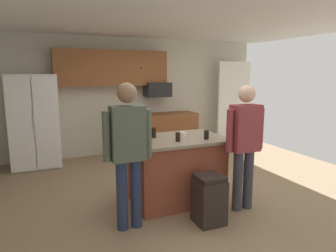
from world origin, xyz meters
TOP-DOWN VIEW (x-y plane):
  - floor at (0.00, 0.00)m, footprint 7.04×7.04m
  - ceiling at (0.00, 0.00)m, footprint 7.04×7.04m
  - back_wall at (0.00, 2.80)m, footprint 6.40×0.10m
  - french_door_window_panel at (2.60, 2.40)m, footprint 0.90×0.06m
  - cabinet_run_upper at (-0.40, 2.60)m, footprint 2.40×0.38m
  - cabinet_run_lower at (0.60, 2.48)m, footprint 1.80×0.63m
  - refrigerator at (-2.00, 2.38)m, footprint 0.90×0.76m
  - microwave_over_range at (0.60, 2.50)m, footprint 0.56×0.40m
  - kitchen_island at (-0.14, -0.18)m, footprint 1.36×0.93m
  - person_guest_right at (-0.97, -0.67)m, footprint 0.57×0.23m
  - person_guest_left at (0.58, -0.76)m, footprint 0.57×0.22m
  - glass_pilsner at (-0.43, -0.05)m, footprint 0.06×0.06m
  - mug_blue_stoneware at (-0.08, -0.25)m, footprint 0.13×0.09m
  - tumbler_amber at (0.20, -0.42)m, footprint 0.07×0.07m
  - glass_dark_ale at (-0.21, -0.38)m, footprint 0.06×0.06m
  - glass_short_whisky at (-0.58, -0.11)m, footprint 0.06×0.06m
  - trash_bin at (-0.04, -0.92)m, footprint 0.34×0.34m

SIDE VIEW (x-z plane):
  - floor at x=0.00m, z-range 0.00..0.00m
  - trash_bin at x=-0.04m, z-range 0.00..0.61m
  - cabinet_run_lower at x=0.60m, z-range 0.00..0.90m
  - kitchen_island at x=-0.14m, z-range 0.01..0.94m
  - refrigerator at x=-2.00m, z-range 0.00..1.80m
  - person_guest_left at x=0.58m, z-range 0.13..1.80m
  - mug_blue_stoneware at x=-0.08m, z-range 0.93..1.02m
  - glass_dark_ale at x=-0.21m, z-range 0.93..1.05m
  - tumbler_amber at x=0.20m, z-range 0.93..1.05m
  - person_guest_right at x=-0.97m, z-range 0.14..1.86m
  - glass_pilsner at x=-0.43m, z-range 0.93..1.07m
  - glass_short_whisky at x=-0.58m, z-range 0.93..1.09m
  - french_door_window_panel at x=2.60m, z-range 0.10..2.10m
  - back_wall at x=0.00m, z-range 0.00..2.60m
  - microwave_over_range at x=0.60m, z-range 1.29..1.61m
  - cabinet_run_upper at x=-0.40m, z-range 1.55..2.30m
  - ceiling at x=0.00m, z-range 2.60..2.60m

